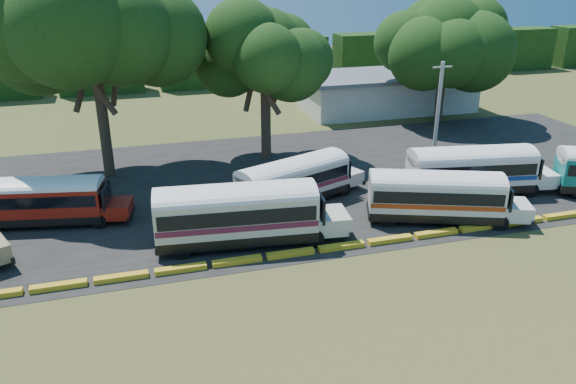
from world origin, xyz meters
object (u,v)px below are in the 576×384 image
object	(u,v)px
bus_white_red	(439,194)
tree_west	(91,23)
bus_cream_west	(240,211)
bus_red	(43,198)

from	to	relation	value
bus_white_red	tree_west	world-z (taller)	tree_west
bus_cream_west	tree_west	size ratio (longest dim) A/B	0.73
bus_red	tree_west	distance (m)	12.85
bus_red	tree_west	world-z (taller)	tree_west
tree_west	bus_white_red	bearing A→B (deg)	-35.95
bus_red	bus_white_red	xyz separation A→B (m)	(23.37, -6.34, 0.09)
bus_cream_west	bus_white_red	size ratio (longest dim) A/B	1.12
bus_cream_west	tree_west	world-z (taller)	tree_west
bus_red	tree_west	size ratio (longest dim) A/B	0.62
bus_red	tree_west	bearing A→B (deg)	75.62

